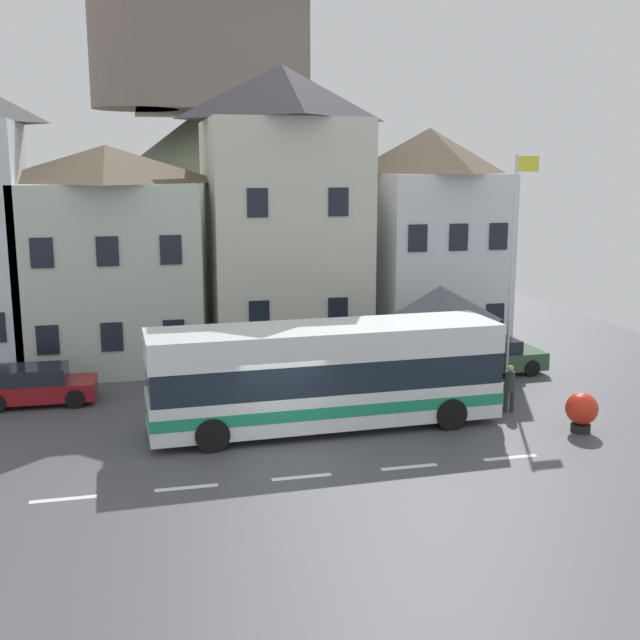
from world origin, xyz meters
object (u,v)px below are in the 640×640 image
at_px(townhouse_01, 110,256).
at_px(transit_bus, 326,377).
at_px(flagpole, 514,254).
at_px(pedestrian_00, 510,385).
at_px(townhouse_02, 283,213).
at_px(townhouse_03, 427,239).
at_px(public_bench, 457,360).
at_px(harbour_buoy, 582,410).
at_px(parked_car_00, 37,385).
at_px(bus_shelter, 440,305).
at_px(hilltop_castle, 217,185).
at_px(parked_car_01, 486,356).
at_px(pedestrian_01, 471,370).

distance_m(townhouse_01, transit_bus, 12.44).
xyz_separation_m(transit_bus, flagpole, (8.19, 3.85, 3.19)).
relative_size(townhouse_01, flagpole, 1.05).
bearing_deg(pedestrian_00, townhouse_02, 119.54).
height_order(townhouse_03, public_bench, townhouse_03).
relative_size(townhouse_02, transit_bus, 1.10).
bearing_deg(harbour_buoy, townhouse_03, 91.22).
relative_size(townhouse_02, townhouse_03, 1.25).
xyz_separation_m(townhouse_01, public_bench, (13.29, -4.83, -3.96)).
bearing_deg(transit_bus, parked_car_00, 150.61).
distance_m(townhouse_02, bus_shelter, 8.51).
height_order(townhouse_01, harbour_buoy, townhouse_01).
bearing_deg(bus_shelter, townhouse_01, 150.53).
relative_size(transit_bus, flagpole, 1.30).
relative_size(parked_car_00, public_bench, 2.25).
distance_m(hilltop_castle, bus_shelter, 27.76).
bearing_deg(townhouse_02, parked_car_00, -151.09).
relative_size(townhouse_03, hilltop_castle, 0.29).
distance_m(pedestrian_00, public_bench, 5.34).
xyz_separation_m(hilltop_castle, transit_bus, (-0.05, -30.59, -5.17)).
xyz_separation_m(townhouse_02, pedestrian_00, (5.68, -10.02, -5.15)).
xyz_separation_m(parked_car_01, pedestrian_00, (-1.43, -4.80, 0.25)).
xyz_separation_m(bus_shelter, parked_car_01, (2.55, 1.30, -2.39)).
height_order(public_bench, harbour_buoy, harbour_buoy).
bearing_deg(flagpole, harbour_buoy, -96.06).
bearing_deg(townhouse_01, parked_car_01, -20.48).
height_order(hilltop_castle, pedestrian_00, hilltop_castle).
bearing_deg(parked_car_01, parked_car_00, 178.61).
distance_m(transit_bus, bus_shelter, 6.46).
bearing_deg(hilltop_castle, parked_car_00, -109.40).
bearing_deg(pedestrian_00, harbour_buoy, -62.08).
xyz_separation_m(townhouse_03, parked_car_00, (-16.33, -5.59, -4.21)).
relative_size(pedestrian_00, harbour_buoy, 1.29).
relative_size(townhouse_03, harbour_buoy, 7.80).
height_order(townhouse_03, harbour_buoy, townhouse_03).
xyz_separation_m(pedestrian_00, flagpole, (1.89, 3.77, 3.90)).
xyz_separation_m(bus_shelter, public_bench, (1.55, 1.80, -2.59)).
bearing_deg(pedestrian_01, bus_shelter, 117.42).
height_order(townhouse_02, harbour_buoy, townhouse_02).
bearing_deg(townhouse_02, harbour_buoy, -60.76).
bearing_deg(transit_bus, pedestrian_01, 18.92).
xyz_separation_m(public_bench, harbour_buoy, (0.80, -7.64, 0.22)).
relative_size(townhouse_01, harbour_buoy, 7.14).
xyz_separation_m(townhouse_01, pedestrian_01, (12.44, -7.98, -3.54)).
relative_size(hilltop_castle, transit_bus, 3.01).
xyz_separation_m(townhouse_01, pedestrian_00, (12.85, -10.13, -3.51)).
distance_m(bus_shelter, parked_car_00, 14.50).
relative_size(townhouse_01, townhouse_02, 0.73).
bearing_deg(hilltop_castle, flagpole, -73.06).
distance_m(parked_car_01, public_bench, 1.13).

